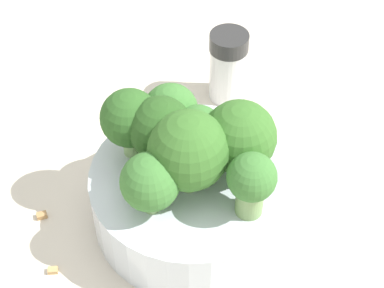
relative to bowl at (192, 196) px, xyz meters
The scene contains 14 objects.
ground_plane 0.03m from the bowl, ahead, with size 3.00×3.00×0.00m, color beige.
bowl is the anchor object (origin of this frame).
broccoli_floret_0 0.07m from the bowl, 149.96° to the left, with size 0.04×0.04×0.05m.
broccoli_floret_1 0.08m from the bowl, 116.37° to the right, with size 0.03×0.03×0.05m.
broccoli_floret_2 0.07m from the bowl, 67.06° to the right, with size 0.05×0.05×0.06m.
broccoli_floret_3 0.06m from the bowl, behind, with size 0.06×0.06×0.07m.
broccoli_floret_4 0.07m from the bowl, 36.13° to the left, with size 0.04×0.04×0.05m.
broccoli_floret_5 0.06m from the bowl, ahead, with size 0.04×0.04×0.05m.
broccoli_floret_6 0.08m from the bowl, 75.67° to the left, with size 0.04×0.04×0.06m.
broccoli_floret_7 0.07m from the bowl, 74.10° to the left, with size 0.05×0.05×0.06m.
pepper_shaker 0.15m from the bowl, ahead, with size 0.04×0.04×0.07m.
almond_crumb_1 0.12m from the bowl, 129.60° to the left, with size 0.01×0.01×0.01m, color tan.
almond_crumb_2 0.12m from the bowl, 24.05° to the right, with size 0.01×0.00×0.01m, color tan.
almond_crumb_3 0.12m from the bowl, 103.55° to the left, with size 0.01×0.01×0.01m, color #AD7F4C.
Camera 1 is at (-0.31, -0.07, 0.42)m, focal length 60.00 mm.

